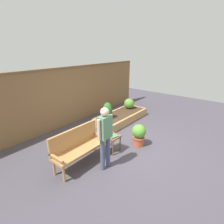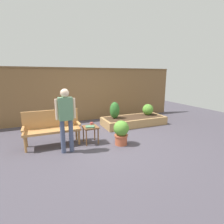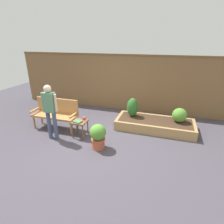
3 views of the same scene
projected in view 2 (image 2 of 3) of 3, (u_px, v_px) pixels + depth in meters
The scene contains 11 objects.
ground_plane at pixel (105, 142), 4.91m from camera, with size 14.00×14.00×0.00m, color #47424C.
fence_back at pixel (82, 94), 7.02m from camera, with size 8.40×0.14×2.16m.
garden_bench at pixel (52, 125), 4.61m from camera, with size 1.44×0.48×0.94m.
side_table at pixel (91, 129), 4.74m from camera, with size 0.40×0.40×0.48m.
cup_on_table at pixel (92, 124), 4.86m from camera, with size 0.11×0.08×0.08m.
book_on_table at pixel (90, 127), 4.65m from camera, with size 0.24×0.19×0.03m, color #4C7A56.
potted_boxwood at pixel (121, 132), 4.64m from camera, with size 0.42×0.42×0.67m.
raised_planter_bed at pixel (134, 121), 6.58m from camera, with size 2.40×1.00×0.30m.
shrub_near_bench at pixel (115, 110), 6.29m from camera, with size 0.36×0.36×0.61m.
shrub_far_corner at pixel (148, 110), 6.87m from camera, with size 0.43×0.43×0.43m.
person_by_bench at pixel (66, 115), 4.06m from camera, with size 0.47×0.20×1.56m.
Camera 2 is at (-1.60, -4.34, 1.86)m, focal length 27.53 mm.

